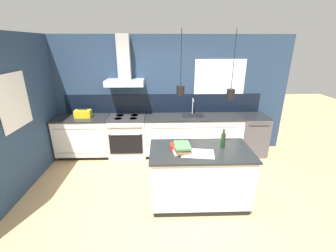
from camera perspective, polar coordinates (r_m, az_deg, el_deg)
name	(u,v)px	position (r m, az deg, el deg)	size (l,w,h in m)	color
ground_plane	(166,202)	(3.85, -0.58, -18.65)	(16.00, 16.00, 0.00)	tan
wall_back	(161,93)	(5.11, -1.67, 8.26)	(5.60, 2.08, 2.60)	navy
wall_left	(20,114)	(4.52, -33.40, 2.64)	(0.08, 3.80, 2.60)	navy
counter_run_left	(84,136)	(5.36, -20.56, -2.47)	(1.16, 0.64, 0.91)	black
counter_run_sink	(193,135)	(5.13, 6.27, -2.28)	(2.13, 0.64, 1.27)	black
oven_range	(128,136)	(5.13, -10.16, -2.55)	(0.81, 0.66, 0.91)	#B5B5BA
dishwasher	(251,135)	(5.48, 20.44, -2.04)	(0.59, 0.65, 0.91)	#4C4C51
kitchen_island	(199,176)	(3.65, 7.96, -12.36)	(1.54, 0.84, 0.91)	black
bottle_on_island	(223,140)	(3.52, 13.83, -3.48)	(0.07, 0.07, 0.30)	#193319
book_stack	(181,148)	(3.33, 3.43, -5.59)	(0.28, 0.35, 0.11)	silver
red_supply_box	(178,147)	(3.40, 2.51, -5.24)	(0.22, 0.17, 0.09)	red
paper_pile	(198,153)	(3.31, 7.55, -6.91)	(0.51, 0.36, 0.01)	silver
yellow_toolbox	(83,114)	(5.18, -20.78, 2.94)	(0.34, 0.18, 0.19)	gold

